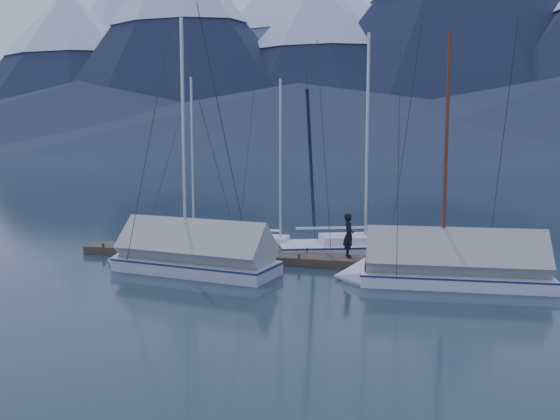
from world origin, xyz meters
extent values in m
plane|color=black|center=(0.00, 0.00, 0.00)|extent=(1000.00, 1000.00, 0.00)
cone|color=#475675|center=(-260.00, 420.00, 65.00)|extent=(308.00, 308.00, 130.00)
cone|color=silver|center=(-260.00, 420.00, 103.20)|extent=(133.24, 133.24, 54.60)
cone|color=#475675|center=(-110.00, 440.00, 75.00)|extent=(352.00, 352.00, 150.00)
cone|color=#475675|center=(40.00, 430.00, 70.00)|extent=(330.00, 330.00, 140.00)
cone|color=#192133|center=(-220.00, 300.00, 47.50)|extent=(209.00, 209.00, 95.00)
cone|color=silver|center=(-220.00, 300.00, 75.55)|extent=(90.41, 90.41, 39.90)
cone|color=#192133|center=(-140.00, 285.00, 57.50)|extent=(190.00, 190.00, 115.00)
cone|color=#192133|center=(-65.00, 295.00, 45.00)|extent=(171.00, 171.00, 90.00)
cone|color=silver|center=(-65.00, 295.00, 71.60)|extent=(73.97, 73.97, 37.80)
cone|color=#192133|center=(10.00, 310.00, 67.50)|extent=(228.00, 228.00, 135.00)
cone|color=#192133|center=(-180.00, 250.00, 17.50)|extent=(364.00, 364.00, 35.00)
cone|color=#192133|center=(-60.00, 240.00, 15.00)|extent=(416.00, 416.00, 30.00)
cube|color=#382D23|center=(0.00, 2.00, 0.17)|extent=(18.00, 1.50, 0.34)
cube|color=black|center=(-6.00, 2.00, -0.05)|extent=(3.00, 1.30, 0.30)
cube|color=black|center=(0.00, 2.00, -0.05)|extent=(3.00, 1.30, 0.30)
cube|color=black|center=(6.00, 2.00, -0.05)|extent=(3.00, 1.30, 0.30)
cylinder|color=#382D23|center=(-8.00, 2.70, 0.35)|extent=(0.12, 0.12, 0.35)
cylinder|color=#382D23|center=(-8.00, 1.30, 0.35)|extent=(0.12, 0.12, 0.35)
cylinder|color=#382D23|center=(-5.00, 2.70, 0.35)|extent=(0.12, 0.12, 0.35)
cylinder|color=#382D23|center=(-5.00, 1.30, 0.35)|extent=(0.12, 0.12, 0.35)
cylinder|color=#382D23|center=(-2.00, 2.70, 0.35)|extent=(0.12, 0.12, 0.35)
cylinder|color=#382D23|center=(-2.00, 1.30, 0.35)|extent=(0.12, 0.12, 0.35)
cylinder|color=#382D23|center=(1.00, 2.70, 0.35)|extent=(0.12, 0.12, 0.35)
cylinder|color=#382D23|center=(1.00, 1.30, 0.35)|extent=(0.12, 0.12, 0.35)
cylinder|color=#382D23|center=(4.00, 2.70, 0.35)|extent=(0.12, 0.12, 0.35)
cylinder|color=#382D23|center=(4.00, 1.30, 0.35)|extent=(0.12, 0.12, 0.35)
cylinder|color=#382D23|center=(7.00, 2.70, 0.35)|extent=(0.12, 0.12, 0.35)
cylinder|color=#382D23|center=(7.00, 1.30, 0.35)|extent=(0.12, 0.12, 0.35)
cube|color=silver|center=(-5.08, 3.91, 0.11)|extent=(5.95, 3.71, 0.62)
cube|color=silver|center=(-5.08, 3.91, -0.17)|extent=(4.86, 2.62, 0.28)
cube|color=#161541|center=(-5.08, 3.91, 0.38)|extent=(6.01, 3.74, 0.06)
cone|color=silver|center=(-2.04, 2.80, 0.11)|extent=(1.59, 2.05, 1.81)
cube|color=silver|center=(-5.35, 4.01, 0.56)|extent=(2.31, 1.92, 0.28)
cylinder|color=#B2B7BF|center=(-4.73, 3.79, 4.19)|extent=(0.11, 0.11, 7.52)
cylinder|color=#B2B7BF|center=(-5.97, 4.24, 0.99)|extent=(2.41, 0.95, 0.08)
cylinder|color=#26262B|center=(-3.40, 3.30, 4.19)|extent=(1.00, 2.68, 7.53)
cube|color=white|center=(-0.97, 4.14, 0.11)|extent=(5.65, 2.25, 0.61)
cube|color=white|center=(-0.97, 4.14, -0.17)|extent=(4.76, 1.36, 0.28)
cube|color=navy|center=(-0.97, 4.14, 0.37)|extent=(5.71, 2.27, 0.06)
cone|color=white|center=(2.21, 4.38, 0.11)|extent=(1.14, 1.84, 1.77)
cube|color=white|center=(-1.24, 4.12, 0.55)|extent=(2.03, 1.43, 0.28)
cylinder|color=#B2B7BF|center=(-0.60, 4.17, 4.10)|extent=(0.11, 0.11, 7.38)
cylinder|color=#B2B7BF|center=(-1.89, 4.07, 0.97)|extent=(2.49, 0.27, 0.08)
cylinder|color=#26262B|center=(0.78, 4.27, 4.10)|extent=(0.23, 2.78, 7.38)
cube|color=white|center=(2.77, 4.61, 0.14)|extent=(7.25, 4.72, 0.76)
cube|color=white|center=(2.77, 4.61, -0.21)|extent=(5.90, 3.38, 0.34)
cube|color=#162744|center=(2.77, 4.61, 0.46)|extent=(7.32, 4.77, 0.07)
cone|color=white|center=(6.44, 6.10, 0.14)|extent=(2.00, 2.52, 2.20)
cube|color=white|center=(2.46, 4.48, 0.69)|extent=(2.84, 2.40, 0.34)
cylinder|color=#B2B7BF|center=(3.20, 4.78, 5.11)|extent=(0.14, 0.14, 9.19)
cylinder|color=#B2B7BF|center=(1.71, 4.18, 1.21)|extent=(2.91, 1.26, 0.10)
cylinder|color=#26262B|center=(4.80, 5.43, 5.11)|extent=(1.33, 3.23, 9.20)
cube|color=white|center=(7.02, 0.01, 0.13)|extent=(6.68, 2.92, 0.69)
cube|color=white|center=(7.02, 0.01, -0.19)|extent=(5.61, 1.80, 0.31)
cube|color=navy|center=(7.02, 0.01, 0.42)|extent=(6.74, 2.95, 0.06)
cone|color=white|center=(3.32, -0.35, 0.13)|extent=(1.36, 2.31, 2.21)
cylinder|color=#592819|center=(6.60, -0.03, 4.65)|extent=(0.13, 0.13, 8.37)
cylinder|color=#592819|center=(8.06, 0.11, 1.10)|extent=(2.91, 0.38, 0.09)
cylinder|color=#26262B|center=(4.99, -0.19, 4.65)|extent=(0.34, 3.25, 8.37)
cube|color=#9A9890|center=(7.02, 0.01, 0.89)|extent=(6.36, 2.93, 2.34)
cube|color=silver|center=(-2.57, -0.83, 0.14)|extent=(6.63, 3.16, 0.75)
cube|color=silver|center=(-2.57, -0.83, -0.20)|extent=(5.54, 2.01, 0.34)
cube|color=navy|center=(-2.57, -0.83, 0.46)|extent=(6.70, 3.19, 0.07)
cone|color=silver|center=(-6.23, -0.30, 0.14)|extent=(1.55, 2.34, 2.18)
cylinder|color=#B2B7BF|center=(-3.02, -0.76, 5.06)|extent=(0.14, 0.14, 9.10)
cylinder|color=#B2B7BF|center=(-1.45, -0.99, 1.19)|extent=(2.85, 0.51, 0.10)
cylinder|color=#26262B|center=(-4.60, -0.54, 5.06)|extent=(0.48, 3.18, 9.11)
cube|color=#9E9F95|center=(-2.57, -0.83, 0.97)|extent=(6.32, 3.16, 2.32)
imported|color=black|center=(2.87, 2.15, 1.24)|extent=(0.64, 0.77, 1.81)
camera|label=1|loc=(6.73, -21.51, 5.14)|focal=38.00mm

